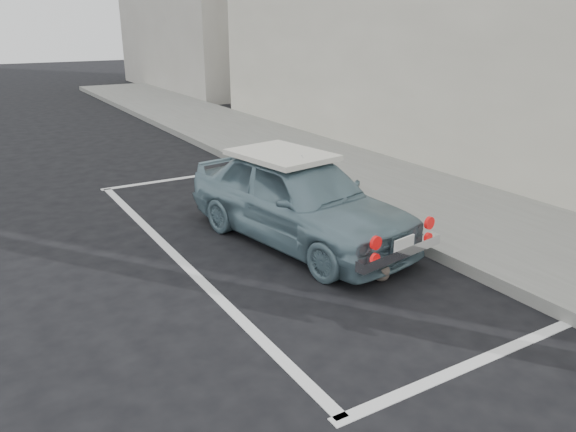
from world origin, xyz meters
TOP-DOWN VIEW (x-y plane):
  - ground at (0.00, 0.00)m, footprint 80.00×80.00m
  - sidewalk at (3.20, 2.00)m, footprint 2.80×40.00m
  - pline_rear at (0.50, -0.50)m, footprint 3.00×0.12m
  - pline_front at (0.50, 6.50)m, footprint 3.00×0.12m
  - pline_side at (-0.90, 3.00)m, footprint 0.12×7.00m
  - retro_coupe at (0.71, 2.71)m, footprint 1.98×3.68m
  - cat at (0.87, 1.21)m, footprint 0.34×0.46m

SIDE VIEW (x-z plane):
  - ground at x=0.00m, z-range 0.00..0.00m
  - pline_rear at x=0.50m, z-range 0.00..0.01m
  - pline_front at x=0.50m, z-range 0.00..0.01m
  - pline_side at x=-0.90m, z-range 0.00..0.01m
  - sidewalk at x=3.20m, z-range 0.00..0.15m
  - cat at x=0.87m, z-range -0.01..0.26m
  - retro_coupe at x=0.71m, z-range 0.01..1.20m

